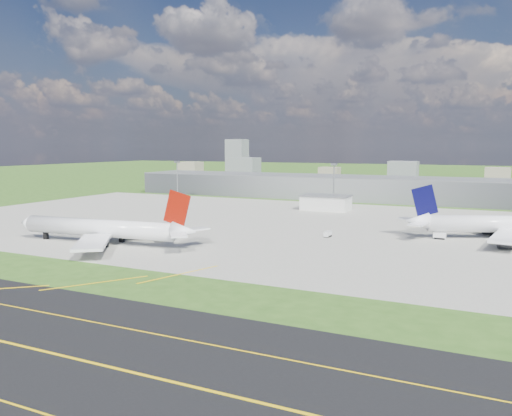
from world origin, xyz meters
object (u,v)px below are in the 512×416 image
at_px(van_white_near, 328,234).
at_px(airliner_red_twin, 105,229).
at_px(tug_yellow, 158,238).
at_px(van_white_far, 440,236).

bearing_deg(van_white_near, airliner_red_twin, 129.22).
height_order(airliner_red_twin, tug_yellow, airliner_red_twin).
xyz_separation_m(airliner_red_twin, tug_yellow, (13.00, 14.18, -4.66)).
distance_m(van_white_near, van_white_far, 42.98).
bearing_deg(van_white_near, van_white_far, -66.54).
height_order(van_white_near, van_white_far, van_white_far).
bearing_deg(van_white_near, tug_yellow, 125.52).
bearing_deg(tug_yellow, van_white_near, 8.12).
height_order(airliner_red_twin, van_white_far, airliner_red_twin).
relative_size(airliner_red_twin, tug_yellow, 18.37).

